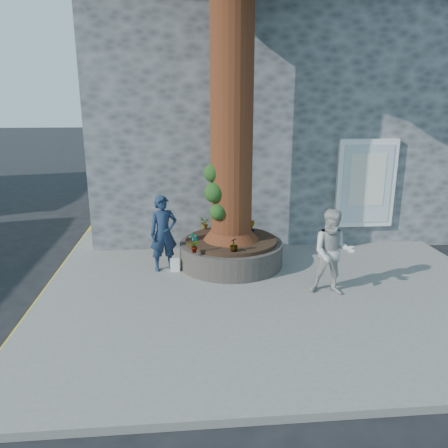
{
  "coord_description": "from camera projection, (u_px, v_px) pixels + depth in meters",
  "views": [
    {
      "loc": [
        -0.21,
        -7.24,
        3.68
      ],
      "look_at": [
        0.58,
        1.35,
        1.25
      ],
      "focal_mm": 35.0,
      "sensor_mm": 36.0,
      "label": 1
    }
  ],
  "objects": [
    {
      "name": "planter",
      "position": [
        231.0,
        252.0,
        9.83
      ],
      "size": [
        2.3,
        2.3,
        0.6
      ],
      "color": "black",
      "rests_on": "pavement"
    },
    {
      "name": "woman",
      "position": [
        333.0,
        253.0,
        8.17
      ],
      "size": [
        0.93,
        0.81,
        1.66
      ],
      "primitive_type": "imported",
      "rotation": [
        0.0,
        0.0,
        -0.25
      ],
      "color": "#B0ADA8",
      "rests_on": "pavement"
    },
    {
      "name": "yellow_line",
      "position": [
        43.0,
        294.0,
        8.64
      ],
      "size": [
        0.1,
        30.0,
        0.01
      ],
      "primitive_type": "cube",
      "color": "yellow",
      "rests_on": "ground"
    },
    {
      "name": "plant_a",
      "position": [
        194.0,
        243.0,
        8.8
      ],
      "size": [
        0.26,
        0.25,
        0.41
      ],
      "primitive_type": "imported",
      "rotation": [
        0.0,
        0.0,
        0.66
      ],
      "color": "gray",
      "rests_on": "planter"
    },
    {
      "name": "plant_c",
      "position": [
        234.0,
        245.0,
        8.89
      ],
      "size": [
        0.23,
        0.23,
        0.29
      ],
      "primitive_type": "imported",
      "rotation": [
        0.0,
        0.0,
        3.86
      ],
      "color": "gray",
      "rests_on": "planter"
    },
    {
      "name": "pavement",
      "position": [
        270.0,
        283.0,
        9.03
      ],
      "size": [
        9.0,
        8.0,
        0.12
      ],
      "primitive_type": "cube",
      "color": "slate",
      "rests_on": "ground"
    },
    {
      "name": "plant_d",
      "position": [
        205.0,
        223.0,
        10.48
      ],
      "size": [
        0.3,
        0.32,
        0.29
      ],
      "primitive_type": "imported",
      "rotation": [
        0.0,
        0.0,
        5.04
      ],
      "color": "gray",
      "rests_on": "planter"
    },
    {
      "name": "ground",
      "position": [
        199.0,
        311.0,
        7.96
      ],
      "size": [
        120.0,
        120.0,
        0.0
      ],
      "primitive_type": "plane",
      "color": "black",
      "rests_on": "ground"
    },
    {
      "name": "plant_b",
      "position": [
        251.0,
        229.0,
        9.78
      ],
      "size": [
        0.27,
        0.27,
        0.4
      ],
      "primitive_type": "imported",
      "rotation": [
        0.0,
        0.0,
        1.9
      ],
      "color": "gray",
      "rests_on": "planter"
    },
    {
      "name": "stone_shop",
      "position": [
        266.0,
        118.0,
        14.22
      ],
      "size": [
        10.3,
        8.3,
        6.3
      ],
      "color": "#494B4E",
      "rests_on": "ground"
    },
    {
      "name": "shopping_bag",
      "position": [
        175.0,
        265.0,
        9.46
      ],
      "size": [
        0.2,
        0.13,
        0.28
      ],
      "primitive_type": "cube",
      "rotation": [
        0.0,
        0.0,
        0.03
      ],
      "color": "white",
      "rests_on": "pavement"
    },
    {
      "name": "man",
      "position": [
        163.0,
        233.0,
        9.37
      ],
      "size": [
        0.69,
        0.55,
        1.65
      ],
      "primitive_type": "imported",
      "rotation": [
        0.0,
        0.0,
        0.28
      ],
      "color": "#172640",
      "rests_on": "pavement"
    }
  ]
}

